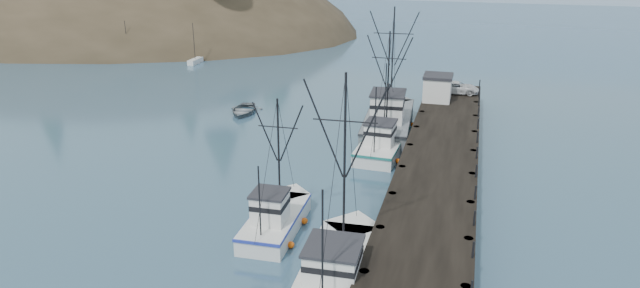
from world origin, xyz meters
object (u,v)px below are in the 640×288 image
at_px(pier_shed, 437,87).
at_px(pickup_truck, 457,88).
at_px(trawler_far, 383,143).
at_px(work_vessel, 389,120).
at_px(pier, 441,151).
at_px(trawler_mid, 277,218).
at_px(motorboat, 243,113).
at_px(trawler_near, 339,268).

bearing_deg(pier_shed, pickup_truck, 61.33).
bearing_deg(trawler_far, work_vessel, 94.03).
distance_m(trawler_far, pier_shed, 12.27).
bearing_deg(pier, pier_shed, 95.92).
height_order(trawler_mid, pier_shed, trawler_mid).
height_order(work_vessel, pickup_truck, work_vessel).
bearing_deg(trawler_mid, pier_shed, 73.45).
height_order(pier, trawler_far, trawler_far).
relative_size(trawler_far, motorboat, 2.13).
bearing_deg(trawler_near, trawler_far, 92.65).
distance_m(trawler_far, pickup_truck, 16.08).
bearing_deg(motorboat, pier, -34.08).
xyz_separation_m(trawler_near, trawler_far, (-0.99, 21.40, 0.00)).
height_order(trawler_mid, trawler_far, trawler_far).
height_order(trawler_far, motorboat, trawler_far).
bearing_deg(work_vessel, trawler_near, -87.06).
relative_size(trawler_near, motorboat, 2.34).
distance_m(pier, trawler_near, 18.83).
bearing_deg(motorboat, trawler_near, -66.72).
bearing_deg(pier_shed, trawler_near, -94.95).
height_order(pier_shed, pickup_truck, pier_shed).
distance_m(trawler_near, trawler_far, 21.43).
xyz_separation_m(trawler_far, pickup_truck, (5.77, 14.90, 1.85)).
distance_m(trawler_near, pier_shed, 32.99).
bearing_deg(trawler_near, pickup_truck, 82.51).
bearing_deg(trawler_near, motorboat, 121.65).
height_order(pier, motorboat, pier).
distance_m(pier_shed, motorboat, 21.33).
xyz_separation_m(work_vessel, pickup_truck, (6.17, 9.21, 1.44)).
relative_size(trawler_near, pickup_truck, 2.55).
relative_size(work_vessel, motorboat, 2.84).
xyz_separation_m(pier_shed, pickup_truck, (1.93, 3.54, -0.75)).
bearing_deg(work_vessel, motorboat, 173.39).
bearing_deg(motorboat, trawler_mid, -71.15).
bearing_deg(pier, trawler_far, 149.80).
height_order(pickup_truck, motorboat, pickup_truck).
height_order(trawler_near, work_vessel, work_vessel).
distance_m(pier, pier_shed, 14.64).
bearing_deg(pier, trawler_mid, -126.06).
xyz_separation_m(trawler_near, pier_shed, (2.84, 32.76, 2.60)).
height_order(pier, pier_shed, pier_shed).
bearing_deg(trawler_near, pier, 76.66).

